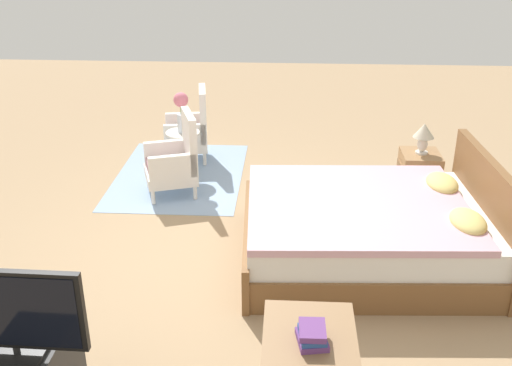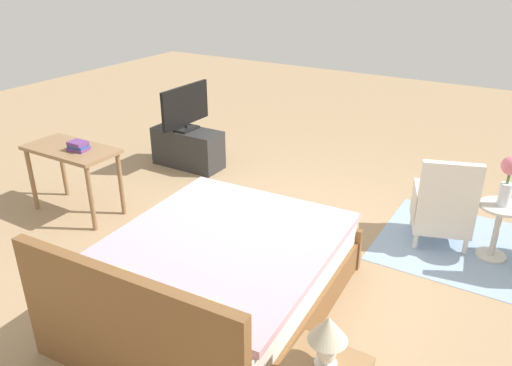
{
  "view_description": "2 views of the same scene",
  "coord_description": "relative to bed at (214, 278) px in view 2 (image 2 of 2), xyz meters",
  "views": [
    {
      "loc": [
        4.68,
        0.42,
        2.87
      ],
      "look_at": [
        0.12,
        0.15,
        0.82
      ],
      "focal_mm": 42.0,
      "sensor_mm": 36.0,
      "label": 1
    },
    {
      "loc": [
        -2.07,
        3.81,
        2.63
      ],
      "look_at": [
        0.11,
        0.2,
        0.7
      ],
      "focal_mm": 35.0,
      "sensor_mm": 36.0,
      "label": 2
    }
  ],
  "objects": [
    {
      "name": "flower_vase",
      "position": [
        -1.82,
        -1.99,
        0.55
      ],
      "size": [
        0.17,
        0.17,
        0.48
      ],
      "color": "silver",
      "rests_on": "side_table"
    },
    {
      "name": "armchair_by_window_right",
      "position": [
        -1.32,
        -2.0,
        0.09
      ],
      "size": [
        0.68,
        0.68,
        0.92
      ],
      "color": "white",
      "rests_on": "floor_rug"
    },
    {
      "name": "book_stack",
      "position": [
        2.15,
        -0.6,
        0.51
      ],
      "size": [
        0.22,
        0.19,
        0.1
      ],
      "color": "#66387A",
      "rests_on": "vanity_desk"
    },
    {
      "name": "floor_rug",
      "position": [
        -1.82,
        -2.06,
        -0.29
      ],
      "size": [
        2.1,
        1.5,
        0.01
      ],
      "color": "#8EA8C6",
      "rests_on": "ground_plane"
    },
    {
      "name": "tv_stand",
      "position": [
        2.07,
        -2.3,
        -0.04
      ],
      "size": [
        0.96,
        0.4,
        0.52
      ],
      "color": "#2D2D2D",
      "rests_on": "ground_plane"
    },
    {
      "name": "side_table",
      "position": [
        -1.82,
        -1.99,
        0.05
      ],
      "size": [
        0.4,
        0.4,
        0.55
      ],
      "color": "beige",
      "rests_on": "ground_plane"
    },
    {
      "name": "ground_plane",
      "position": [
        0.08,
        -1.17,
        -0.3
      ],
      "size": [
        16.0,
        16.0,
        0.0
      ],
      "primitive_type": "plane",
      "color": "#A38460"
    },
    {
      "name": "tv_flatscreen",
      "position": [
        2.08,
        -2.3,
        0.53
      ],
      "size": [
        0.21,
        0.88,
        0.59
      ],
      "color": "black",
      "rests_on": "tv_stand"
    },
    {
      "name": "bed",
      "position": [
        0.0,
        0.0,
        0.0
      ],
      "size": [
        1.84,
        2.25,
        0.96
      ],
      "color": "brown",
      "rests_on": "ground_plane"
    },
    {
      "name": "table_lamp",
      "position": [
        -1.24,
        0.66,
        0.49
      ],
      "size": [
        0.22,
        0.22,
        0.33
      ],
      "color": "silver",
      "rests_on": "nightstand"
    },
    {
      "name": "vanity_desk",
      "position": [
        2.29,
        -0.61,
        0.35
      ],
      "size": [
        1.04,
        0.52,
        0.76
      ],
      "color": "#8E6B47",
      "rests_on": "ground_plane"
    }
  ]
}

